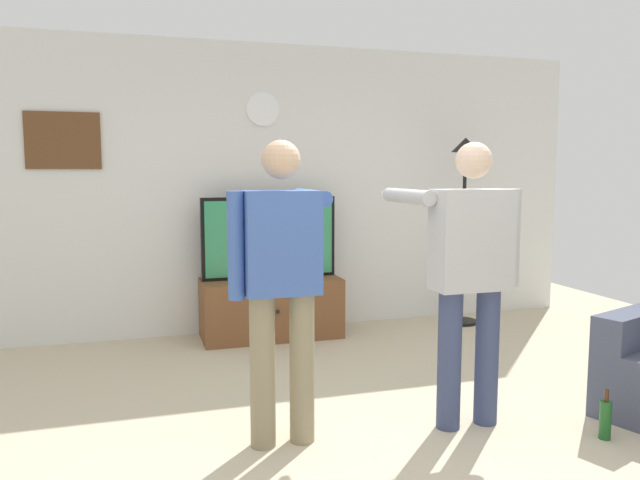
# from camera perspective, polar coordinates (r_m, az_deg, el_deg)

# --- Properties ---
(ground_plane) EXTENTS (8.40, 8.40, 0.00)m
(ground_plane) POSITION_cam_1_polar(r_m,az_deg,el_deg) (3.45, 6.51, -19.88)
(ground_plane) COLOR beige
(back_wall) EXTENTS (6.40, 0.10, 2.70)m
(back_wall) POSITION_cam_1_polar(r_m,az_deg,el_deg) (5.91, -4.79, 4.73)
(back_wall) COLOR silver
(back_wall) RESTS_ON ground_plane
(tv_stand) EXTENTS (1.26, 0.56, 0.54)m
(tv_stand) POSITION_cam_1_polar(r_m,az_deg,el_deg) (5.70, -4.55, -6.29)
(tv_stand) COLOR brown
(tv_stand) RESTS_ON ground_plane
(television) EXTENTS (1.24, 0.07, 0.74)m
(television) POSITION_cam_1_polar(r_m,az_deg,el_deg) (5.63, -4.71, 0.21)
(television) COLOR black
(television) RESTS_ON tv_stand
(wall_clock) EXTENTS (0.31, 0.03, 0.31)m
(wall_clock) POSITION_cam_1_polar(r_m,az_deg,el_deg) (5.87, -5.34, 11.98)
(wall_clock) COLOR white
(framed_picture) EXTENTS (0.61, 0.04, 0.48)m
(framed_picture) POSITION_cam_1_polar(r_m,az_deg,el_deg) (5.75, -22.70, 8.50)
(framed_picture) COLOR brown
(floor_lamp) EXTENTS (0.32, 0.32, 1.84)m
(floor_lamp) POSITION_cam_1_polar(r_m,az_deg,el_deg) (6.22, 13.24, 4.39)
(floor_lamp) COLOR black
(floor_lamp) RESTS_ON ground_plane
(person_standing_nearer_lamp) EXTENTS (0.59, 0.78, 1.69)m
(person_standing_nearer_lamp) POSITION_cam_1_polar(r_m,az_deg,el_deg) (3.38, -3.61, -3.25)
(person_standing_nearer_lamp) COLOR gray
(person_standing_nearer_lamp) RESTS_ON ground_plane
(person_standing_nearer_couch) EXTENTS (0.64, 0.78, 1.69)m
(person_standing_nearer_couch) POSITION_cam_1_polar(r_m,az_deg,el_deg) (3.72, 13.69, -2.40)
(person_standing_nearer_couch) COLOR #384266
(person_standing_nearer_couch) RESTS_ON ground_plane
(beverage_bottle) EXTENTS (0.07, 0.07, 0.29)m
(beverage_bottle) POSITION_cam_1_polar(r_m,az_deg,el_deg) (4.00, 24.93, -14.82)
(beverage_bottle) COLOR #1E5923
(beverage_bottle) RESTS_ON ground_plane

